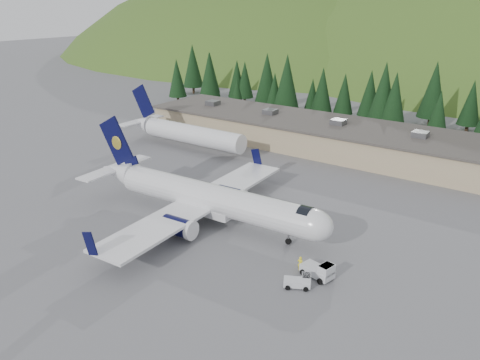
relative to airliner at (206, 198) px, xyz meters
name	(u,v)px	position (x,y,z in m)	size (l,w,h in m)	color
ground	(213,222)	(1.06, 0.05, -3.20)	(600.00, 600.00, 0.00)	slate
airliner	(206,198)	(0.00, 0.00, 0.00)	(36.12, 33.86, 12.00)	white
second_airliner	(182,132)	(-23.87, 22.05, 0.13)	(27.50, 11.00, 10.05)	white
baggage_tug_a	(300,281)	(17.20, -6.44, -2.56)	(2.99, 2.49, 1.43)	silver
baggage_tug_b	(320,271)	(18.07, -3.76, -2.38)	(3.72, 2.66, 1.83)	silver
terminal_building	(313,133)	(-3.95, 38.05, -0.57)	(71.00, 17.00, 6.10)	tan
ramp_worker	(300,263)	(15.75, -3.66, -2.38)	(0.60, 0.39, 1.64)	yellow
tree_line	(349,90)	(-6.59, 60.94, 4.35)	(113.37, 19.04, 14.06)	black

